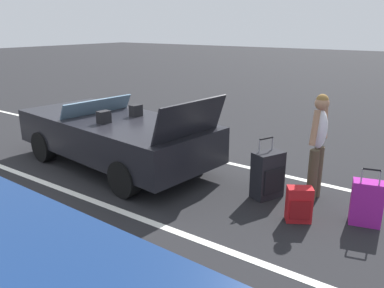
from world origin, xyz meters
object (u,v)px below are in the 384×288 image
object	(u,v)px
suitcase_medium_bright	(366,203)
suitcase_small_carryon	(299,205)
traveler_person	(318,141)
suitcase_large_black	(268,175)
convertible_car	(109,134)

from	to	relation	value
suitcase_medium_bright	suitcase_small_carryon	xyz separation A→B (m)	(0.77, 0.45, -0.06)
suitcase_medium_bright	suitcase_small_carryon	size ratio (longest dim) A/B	1.66
suitcase_medium_bright	traveler_person	distance (m)	1.13
suitcase_large_black	traveler_person	size ratio (longest dim) A/B	0.58
suitcase_small_carryon	traveler_person	xyz separation A→B (m)	(0.08, -0.86, 0.68)
suitcase_large_black	suitcase_medium_bright	distance (m)	1.46
suitcase_large_black	suitcase_medium_bright	size ratio (longest dim) A/B	1.15
convertible_car	traveler_person	size ratio (longest dim) A/B	2.61
suitcase_medium_bright	traveler_person	xyz separation A→B (m)	(0.85, -0.41, 0.62)
traveler_person	suitcase_large_black	bearing A→B (deg)	33.87
convertible_car	suitcase_small_carryon	distance (m)	3.92
convertible_car	traveler_person	bearing A→B (deg)	-163.08
traveler_person	convertible_car	bearing A→B (deg)	12.53
suitcase_small_carryon	convertible_car	bearing A→B (deg)	-124.04
suitcase_small_carryon	traveler_person	distance (m)	1.10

